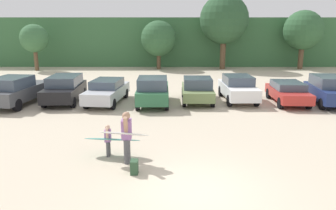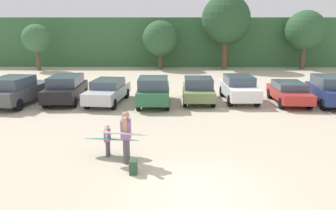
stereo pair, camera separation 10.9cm
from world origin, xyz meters
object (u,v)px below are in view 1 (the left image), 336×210
object	(u,v)px
parked_car_olive_green	(197,89)
person_child	(108,139)
parked_car_forest_green	(153,91)
parked_car_red	(288,92)
parked_car_white	(238,88)
parked_car_dark_gray	(16,90)
surfboard_white	(124,134)
parked_car_navy	(329,90)
person_adult	(127,134)
parked_car_black	(65,88)
backpack_dropped	(134,167)
surfboard_teal	(112,139)
parked_car_silver	(107,91)

from	to	relation	value
parked_car_olive_green	person_child	world-z (taller)	parked_car_olive_green
parked_car_forest_green	parked_car_red	distance (m)	8.15
parked_car_white	person_child	distance (m)	11.10
parked_car_dark_gray	surfboard_white	bearing A→B (deg)	-131.80
parked_car_dark_gray	parked_car_navy	size ratio (longest dim) A/B	1.16
person_child	surfboard_white	xyz separation A→B (m)	(0.67, -0.67, 0.41)
person_adult	surfboard_white	xyz separation A→B (m)	(-0.08, -0.12, 0.05)
parked_car_white	parked_car_red	bearing A→B (deg)	-103.86
parked_car_black	parked_car_olive_green	bearing A→B (deg)	-92.33
parked_car_dark_gray	parked_car_olive_green	bearing A→B (deg)	-78.86
person_adult	backpack_dropped	xyz separation A→B (m)	(0.33, -0.94, -0.79)
parked_car_olive_green	surfboard_teal	size ratio (longest dim) A/B	1.95
parked_car_navy	person_child	bearing A→B (deg)	130.09
parked_car_forest_green	parked_car_red	xyz separation A→B (m)	(8.14, 0.46, -0.16)
parked_car_forest_green	backpack_dropped	xyz separation A→B (m)	(-0.18, -9.38, -0.65)
person_adult	parked_car_silver	bearing A→B (deg)	-77.94
parked_car_navy	backpack_dropped	xyz separation A→B (m)	(-10.61, -9.54, -0.66)
person_child	surfboard_teal	xyz separation A→B (m)	(0.15, 0.01, -0.04)
surfboard_white	parked_car_forest_green	bearing A→B (deg)	-81.96
parked_car_navy	person_adult	bearing A→B (deg)	133.68
parked_car_white	backpack_dropped	bearing A→B (deg)	151.39
person_adult	surfboard_teal	world-z (taller)	person_adult
surfboard_white	surfboard_teal	xyz separation A→B (m)	(-0.53, 0.68, -0.44)
parked_car_silver	parked_car_olive_green	size ratio (longest dim) A/B	1.16
parked_car_olive_green	parked_car_navy	bearing A→B (deg)	-93.16
parked_car_red	surfboard_white	distance (m)	12.55
parked_car_dark_gray	person_child	size ratio (longest dim) A/B	4.29
parked_car_forest_green	parked_car_silver	bearing A→B (deg)	78.83
parked_car_olive_green	person_child	bearing A→B (deg)	157.01
parked_car_forest_green	parked_car_navy	size ratio (longest dim) A/B	0.99
person_adult	backpack_dropped	bearing A→B (deg)	107.25
parked_car_silver	parked_car_white	distance (m)	8.06
parked_car_olive_green	person_child	distance (m)	9.55
parked_car_white	parked_car_red	xyz separation A→B (m)	(2.90, -0.65, -0.12)
parked_car_olive_green	surfboard_white	bearing A→B (deg)	162.16
surfboard_white	backpack_dropped	world-z (taller)	surfboard_white
parked_car_navy	person_child	world-z (taller)	parked_car_navy
parked_car_black	person_adult	size ratio (longest dim) A/B	2.46
parked_car_black	person_child	xyz separation A→B (m)	(4.18, -8.68, -0.19)
person_adult	backpack_dropped	world-z (taller)	person_adult
parked_car_black	backpack_dropped	world-z (taller)	parked_car_black
parked_car_silver	parked_car_forest_green	xyz separation A→B (m)	(2.80, -0.52, 0.12)
parked_car_dark_gray	parked_car_navy	world-z (taller)	parked_car_dark_gray
parked_car_red	surfboard_teal	size ratio (longest dim) A/B	2.02
surfboard_white	parked_car_black	bearing A→B (deg)	-50.57
parked_car_silver	parked_car_white	size ratio (longest dim) A/B	1.09
parked_car_white	parked_car_silver	bearing A→B (deg)	92.88
parked_car_navy	surfboard_white	world-z (taller)	parked_car_navy
person_child	surfboard_white	size ratio (longest dim) A/B	0.63
person_adult	parked_car_forest_green	bearing A→B (deg)	-95.76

